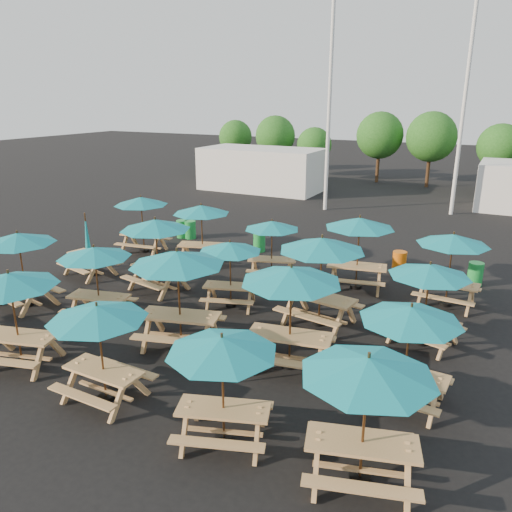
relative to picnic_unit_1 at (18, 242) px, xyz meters
The scene contains 34 objects.
ground 6.64m from the picnic_unit_1, 28.78° to the left, with size 120.00×120.00×0.00m, color black.
picnic_unit_1 is the anchor object (origin of this frame).
picnic_unit_2 3.12m from the picnic_unit_1, 95.26° to the left, with size 2.10×1.93×2.29m.
picnic_unit_3 6.02m from the picnic_unit_1, 93.52° to the left, with size 2.43×2.43×2.31m.
picnic_unit_4 3.81m from the picnic_unit_1, 41.17° to the right, with size 2.67×2.67×2.34m.
picnic_unit_5 2.72m from the picnic_unit_1, ahead, with size 2.42×2.42×2.18m.
picnic_unit_6 4.01m from the picnic_unit_1, 45.57° to the left, with size 2.64×2.64×2.42m.
picnic_unit_7 6.41m from the picnic_unit_1, 66.18° to the left, with size 2.69×2.69×2.29m.
picnic_unit_8 6.29m from the picnic_unit_1, 25.35° to the right, with size 2.06×2.06×2.17m.
picnic_unit_9 5.68m from the picnic_unit_1, ahead, with size 2.91×2.91×2.55m.
picnic_unit_10 6.25m from the picnic_unit_1, 26.48° to the left, with size 2.39×2.39×2.05m.
picnic_unit_11 7.97m from the picnic_unit_1, 45.42° to the left, with size 2.42×2.42×2.06m.
picnic_unit_12 9.01m from the picnic_unit_1, 17.52° to the right, with size 2.55×2.55×2.16m.
picnic_unit_13 8.60m from the picnic_unit_1, ahead, with size 2.69×2.69×2.51m.
picnic_unit_14 8.88m from the picnic_unit_1, 18.60° to the left, with size 2.68×2.68×2.54m.
picnic_unit_15 10.45m from the picnic_unit_1, 35.04° to the left, with size 2.66×2.66×2.44m.
picnic_unit_16 11.41m from the picnic_unit_1, 12.94° to the right, with size 2.68×2.68×2.34m.
picnic_unit_17 11.29m from the picnic_unit_1, ahead, with size 2.19×2.19×2.21m.
picnic_unit_18 11.58m from the picnic_unit_1, 14.67° to the left, with size 2.47×2.47×2.19m.
picnic_unit_19 12.83m from the picnic_unit_1, 27.11° to the left, with size 2.24×2.24×2.28m.
waste_bin_0 8.71m from the picnic_unit_1, 91.72° to the left, with size 0.49×0.49×0.79m, color green.
waste_bin_1 8.76m from the picnic_unit_1, 88.97° to the left, with size 0.49×0.49×0.79m, color green.
waste_bin_2 9.23m from the picnic_unit_1, 65.26° to the left, with size 0.49×0.49×0.79m, color green.
waste_bin_3 12.66m from the picnic_unit_1, 40.80° to the left, with size 0.49×0.49×0.79m, color orange.
waste_bin_4 14.62m from the picnic_unit_1, 33.91° to the left, with size 0.49×0.49×0.79m, color green.
mast_0 17.86m from the picnic_unit_1, 78.24° to the left, with size 0.20×0.20×12.00m, color silver.
mast_1 21.90m from the picnic_unit_1, 62.19° to the left, with size 0.20×0.20×12.00m, color silver.
event_tent_0 21.20m from the picnic_unit_1, 96.65° to the left, with size 8.00×4.00×2.80m, color silver.
tree_0 29.56m from the picnic_unit_1, 106.77° to the left, with size 2.80×2.80×4.24m.
tree_1 27.30m from the picnic_unit_1, 98.85° to the left, with size 3.11×3.11×4.72m.
tree_2 26.72m from the picnic_unit_1, 91.80° to the left, with size 2.59×2.59×3.93m.
tree_3 28.06m from the picnic_unit_1, 82.22° to the left, with size 3.36×3.36×5.09m.
tree_4 28.34m from the picnic_unit_1, 74.74° to the left, with size 3.41×3.41×5.17m.
tree_5 30.13m from the picnic_unit_1, 66.99° to the left, with size 2.94×2.94×4.45m.
Camera 1 is at (7.11, -12.42, 6.12)m, focal length 35.00 mm.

